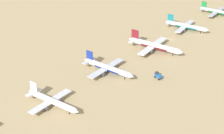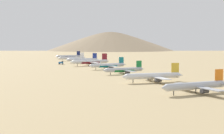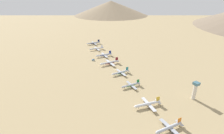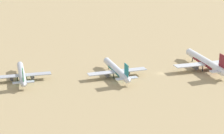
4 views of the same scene
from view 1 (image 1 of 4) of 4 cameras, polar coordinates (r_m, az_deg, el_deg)
The scene contains 7 objects.
ground_plane at distance 329.78m, azimuth 7.78°, elevation 3.62°, with size 2022.26×2022.26×0.00m, color tan.
parked_jet_1 at distance 244.20m, azimuth -7.98°, elevation -4.47°, with size 38.42×31.22×11.08m.
parked_jet_2 at distance 276.40m, azimuth -0.60°, elevation -0.12°, with size 40.50×32.94×11.67m.
parked_jet_3 at distance 307.90m, azimuth 5.63°, elevation 2.82°, with size 43.88×35.54×12.68m.
parked_jet_4 at distance 347.30m, azimuth 9.78°, elevation 5.36°, with size 37.34×30.28×10.78m.
parked_jet_5 at distance 384.82m, azimuth 13.77°, elevation 7.13°, with size 34.75×28.19×10.03m.
service_truck at distance 272.83m, azimuth 6.12°, elevation -1.11°, with size 5.68×4.40×3.90m.
Camera 1 is at (125.44, -275.19, 131.49)m, focal length 69.11 mm.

